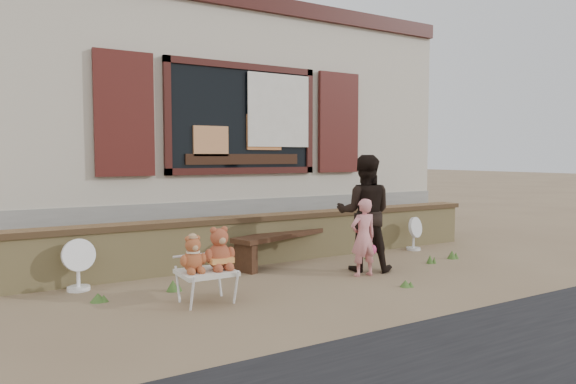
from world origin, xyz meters
TOP-DOWN VIEW (x-y plane):
  - ground at (0.00, 0.00)m, footprint 80.00×80.00m
  - shopfront at (0.00, 4.49)m, footprint 8.04×5.13m
  - brick_wall at (0.00, 1.00)m, footprint 7.10×0.36m
  - bench at (0.05, 0.80)m, footprint 1.71×0.89m
  - folding_chair at (-1.58, -0.47)m, footprint 0.54×0.48m
  - teddy_bear_left at (-1.72, -0.47)m, footprint 0.27×0.24m
  - teddy_bear_right at (-1.44, -0.47)m, footprint 0.32×0.28m
  - child at (0.52, -0.35)m, footprint 0.37×0.26m
  - adult at (0.73, -0.11)m, footprint 0.92×0.89m
  - fan_left at (-2.62, 0.70)m, footprint 0.37×0.24m
  - fan_right at (2.31, 0.62)m, footprint 0.34×0.22m
  - grass_tufts at (-0.11, -0.09)m, footprint 4.96×1.59m

SIDE VIEW (x-z plane):
  - ground at x=0.00m, z-range 0.00..0.00m
  - grass_tufts at x=-0.11m, z-range -0.01..0.12m
  - fan_right at x=2.31m, z-range 0.00..0.53m
  - fan_left at x=-2.62m, z-range 0.00..0.58m
  - folding_chair at x=-1.58m, z-range 0.13..0.46m
  - bench at x=0.05m, z-range 0.10..0.53m
  - brick_wall at x=0.00m, z-range 0.01..0.67m
  - child at x=0.52m, z-range 0.00..0.96m
  - teddy_bear_left at x=-1.72m, z-range 0.33..0.70m
  - teddy_bear_right at x=-1.44m, z-range 0.33..0.77m
  - adult at x=0.73m, z-range 0.00..1.49m
  - shopfront at x=0.00m, z-range 0.00..4.00m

